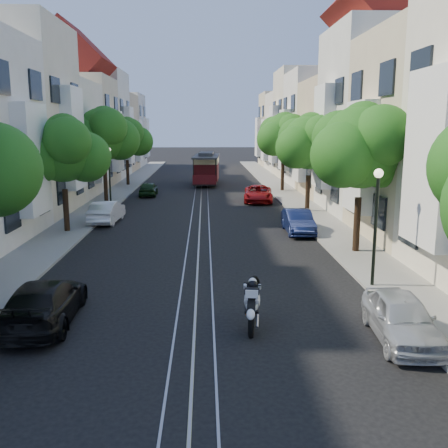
{
  "coord_description": "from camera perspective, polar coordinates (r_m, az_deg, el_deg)",
  "views": [
    {
      "loc": [
        0.33,
        -12.92,
        5.7
      ],
      "look_at": [
        1.12,
        7.72,
        1.65
      ],
      "focal_mm": 40.0,
      "sensor_mm": 36.0,
      "label": 1
    }
  ],
  "objects": [
    {
      "name": "parked_car_w_far",
      "position": [
        42.11,
        -8.64,
        4.0
      ],
      "size": [
        1.48,
        3.53,
        1.19
      ],
      "primitive_type": "imported",
      "rotation": [
        0.0,
        0.0,
        3.16
      ],
      "color": "black",
      "rests_on": "ground"
    },
    {
      "name": "tree_e_d",
      "position": [
        44.44,
        6.89,
        9.94
      ],
      "size": [
        5.01,
        4.16,
        6.85
      ],
      "color": "black",
      "rests_on": "ground"
    },
    {
      "name": "lane_line",
      "position": [
        41.31,
        -2.63,
        3.15
      ],
      "size": [
        0.08,
        80.0,
        0.01
      ],
      "primitive_type": "cube",
      "color": "tan",
      "rests_on": "ground"
    },
    {
      "name": "sidewalk_east",
      "position": [
        41.88,
        7.35,
        3.26
      ],
      "size": [
        2.5,
        80.0,
        0.12
      ],
      "primitive_type": "cube",
      "color": "gray",
      "rests_on": "ground"
    },
    {
      "name": "tree_w_c",
      "position": [
        38.63,
        -13.54,
        9.85
      ],
      "size": [
        5.13,
        4.28,
        7.09
      ],
      "color": "black",
      "rests_on": "ground"
    },
    {
      "name": "tree_e_b",
      "position": [
        22.98,
        15.53,
        8.28
      ],
      "size": [
        4.93,
        4.08,
        6.68
      ],
      "color": "black",
      "rests_on": "ground"
    },
    {
      "name": "cable_car",
      "position": [
        49.95,
        -2.0,
        6.52
      ],
      "size": [
        2.82,
        7.72,
        2.92
      ],
      "rotation": [
        0.0,
        0.0,
        -0.06
      ],
      "color": "black",
      "rests_on": "ground"
    },
    {
      "name": "sportbike_rider",
      "position": [
        14.45,
        3.24,
        -8.75
      ],
      "size": [
        0.66,
        2.1,
        1.46
      ],
      "rotation": [
        0.0,
        0.0,
        -0.13
      ],
      "color": "black",
      "rests_on": "ground"
    },
    {
      "name": "parked_car_w_mid",
      "position": [
        30.81,
        -13.26,
        1.39
      ],
      "size": [
        1.63,
        4.12,
        1.34
      ],
      "primitive_type": "imported",
      "rotation": [
        0.0,
        0.0,
        3.09
      ],
      "color": "white",
      "rests_on": "ground"
    },
    {
      "name": "ground",
      "position": [
        41.31,
        -2.63,
        3.15
      ],
      "size": [
        200.0,
        200.0,
        0.0
      ],
      "primitive_type": "plane",
      "color": "black",
      "rests_on": "ground"
    },
    {
      "name": "townhouses_west",
      "position": [
        42.62,
        -19.1,
        9.66
      ],
      "size": [
        7.75,
        72.0,
        11.76
      ],
      "color": "silver",
      "rests_on": "ground"
    },
    {
      "name": "lamp_east",
      "position": [
        18.16,
        17.03,
        1.55
      ],
      "size": [
        0.32,
        0.32,
        4.16
      ],
      "color": "black",
      "rests_on": "ground"
    },
    {
      "name": "parked_car_w_near",
      "position": [
        15.67,
        -19.86,
        -8.39
      ],
      "size": [
        2.01,
        4.57,
        1.31
      ],
      "primitive_type": "imported",
      "rotation": [
        0.0,
        0.0,
        3.18
      ],
      "color": "black",
      "rests_on": "ground"
    },
    {
      "name": "rail_left",
      "position": [
        41.32,
        -3.39,
        3.15
      ],
      "size": [
        0.06,
        80.0,
        0.02
      ],
      "primitive_type": "cube",
      "color": "gray",
      "rests_on": "ground"
    },
    {
      "name": "parked_car_e_near",
      "position": [
        14.49,
        19.6,
        -10.05
      ],
      "size": [
        1.78,
        3.84,
        1.27
      ],
      "primitive_type": "imported",
      "rotation": [
        0.0,
        0.0,
        -0.07
      ],
      "color": "#A4A8B0",
      "rests_on": "ground"
    },
    {
      "name": "townhouses_east",
      "position": [
        42.43,
        13.81,
        10.08
      ],
      "size": [
        7.75,
        72.0,
        12.0
      ],
      "color": "beige",
      "rests_on": "ground"
    },
    {
      "name": "lamp_west",
      "position": [
        35.65,
        -12.98,
        6.21
      ],
      "size": [
        0.32,
        0.32,
        4.16
      ],
      "color": "black",
      "rests_on": "ground"
    },
    {
      "name": "tree_e_c",
      "position": [
        33.63,
        9.83,
        9.05
      ],
      "size": [
        4.84,
        3.99,
        6.52
      ],
      "color": "black",
      "rests_on": "ground"
    },
    {
      "name": "parked_car_e_mid",
      "position": [
        27.33,
        8.47,
        0.29
      ],
      "size": [
        1.38,
        3.88,
        1.28
      ],
      "primitive_type": "imported",
      "rotation": [
        0.0,
        0.0,
        -0.01
      ],
      "color": "#0B143A",
      "rests_on": "ground"
    },
    {
      "name": "tree_w_b",
      "position": [
        27.94,
        -17.87,
        7.89
      ],
      "size": [
        4.72,
        3.87,
        6.27
      ],
      "color": "black",
      "rests_on": "ground"
    },
    {
      "name": "tree_w_d",
      "position": [
        49.47,
        -11.03,
        9.61
      ],
      "size": [
        4.84,
        3.99,
        6.52
      ],
      "color": "black",
      "rests_on": "ground"
    },
    {
      "name": "sidewalk_west",
      "position": [
        41.99,
        -12.59,
        3.1
      ],
      "size": [
        2.5,
        80.0,
        0.12
      ],
      "primitive_type": "cube",
      "color": "gray",
      "rests_on": "ground"
    },
    {
      "name": "rail_right",
      "position": [
        41.31,
        -1.87,
        3.17
      ],
      "size": [
        0.06,
        80.0,
        0.02
      ],
      "primitive_type": "cube",
      "color": "gray",
      "rests_on": "ground"
    },
    {
      "name": "rail_slot",
      "position": [
        41.31,
        -2.63,
        3.16
      ],
      "size": [
        0.06,
        80.0,
        0.02
      ],
      "primitive_type": "cube",
      "color": "gray",
      "rests_on": "ground"
    },
    {
      "name": "parked_car_e_far",
      "position": [
        38.36,
        3.93,
        3.48
      ],
      "size": [
        2.55,
        4.77,
        1.27
      ],
      "primitive_type": "imported",
      "rotation": [
        0.0,
        0.0,
        -0.1
      ],
      "color": "maroon",
      "rests_on": "ground"
    }
  ]
}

